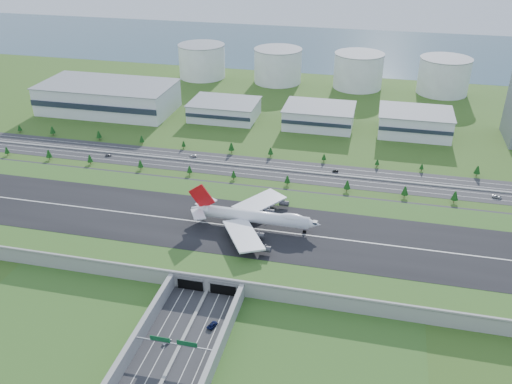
% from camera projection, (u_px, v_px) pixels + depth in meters
% --- Properties ---
extents(ground, '(1200.00, 1200.00, 0.00)m').
position_uv_depth(ground, '(233.00, 238.00, 312.71)').
color(ground, '#335D1D').
rests_on(ground, ground).
extents(airfield_deck, '(520.00, 100.00, 9.20)m').
position_uv_depth(airfield_deck, '(233.00, 232.00, 310.69)').
color(airfield_deck, gray).
rests_on(airfield_deck, ground).
extents(underpass_road, '(38.80, 120.40, 8.00)m').
position_uv_depth(underpass_road, '(171.00, 358.00, 225.71)').
color(underpass_road, '#28282B').
rests_on(underpass_road, ground).
extents(sign_gantry_near, '(38.70, 0.70, 9.80)m').
position_uv_depth(sign_gantry_near, '(174.00, 344.00, 227.81)').
color(sign_gantry_near, gray).
rests_on(sign_gantry_near, ground).
extents(north_expressway, '(560.00, 36.00, 0.12)m').
position_uv_depth(north_expressway, '(268.00, 169.00, 394.27)').
color(north_expressway, '#28282B').
rests_on(north_expressway, ground).
extents(tree_row, '(501.74, 48.64, 8.34)m').
position_uv_depth(tree_row, '(286.00, 165.00, 387.97)').
color(tree_row, '#3D2819').
rests_on(tree_row, ground).
extents(hangar_west, '(120.00, 60.00, 25.00)m').
position_uv_depth(hangar_west, '(108.00, 97.00, 499.78)').
color(hangar_west, silver).
rests_on(hangar_west, ground).
extents(hangar_mid_a, '(58.00, 42.00, 15.00)m').
position_uv_depth(hangar_mid_a, '(224.00, 110.00, 484.38)').
color(hangar_mid_a, silver).
rests_on(hangar_mid_a, ground).
extents(hangar_mid_b, '(58.00, 42.00, 17.00)m').
position_uv_depth(hangar_mid_b, '(319.00, 116.00, 466.88)').
color(hangar_mid_b, silver).
rests_on(hangar_mid_b, ground).
extents(hangar_mid_c, '(58.00, 42.00, 19.00)m').
position_uv_depth(hangar_mid_c, '(415.00, 123.00, 450.37)').
color(hangar_mid_c, silver).
rests_on(hangar_mid_c, ground).
extents(fuel_tank_a, '(50.00, 50.00, 35.00)m').
position_uv_depth(fuel_tank_a, '(202.00, 61.00, 594.76)').
color(fuel_tank_a, silver).
rests_on(fuel_tank_a, ground).
extents(fuel_tank_b, '(50.00, 50.00, 35.00)m').
position_uv_depth(fuel_tank_b, '(278.00, 66.00, 577.72)').
color(fuel_tank_b, silver).
rests_on(fuel_tank_b, ground).
extents(fuel_tank_c, '(50.00, 50.00, 35.00)m').
position_uv_depth(fuel_tank_c, '(358.00, 71.00, 560.69)').
color(fuel_tank_c, silver).
rests_on(fuel_tank_c, ground).
extents(fuel_tank_d, '(50.00, 50.00, 35.00)m').
position_uv_depth(fuel_tank_d, '(444.00, 76.00, 543.65)').
color(fuel_tank_d, silver).
rests_on(fuel_tank_d, ground).
extents(bay_water, '(1200.00, 260.00, 0.06)m').
position_uv_depth(bay_water, '(328.00, 48.00, 724.95)').
color(bay_water, '#314F5E').
rests_on(bay_water, ground).
extents(boeing_747, '(76.51, 72.34, 23.66)m').
position_uv_depth(boeing_747, '(255.00, 216.00, 305.59)').
color(boeing_747, white).
rests_on(boeing_747, airfield_deck).
extents(car_0, '(3.69, 5.18, 1.64)m').
position_uv_depth(car_0, '(167.00, 342.00, 237.61)').
color(car_0, '#B6B5BA').
rests_on(car_0, ground).
extents(car_2, '(4.61, 6.74, 1.71)m').
position_uv_depth(car_2, '(212.00, 325.00, 246.92)').
color(car_2, '#0C133C').
rests_on(car_2, ground).
extents(car_4, '(4.94, 2.02, 1.68)m').
position_uv_depth(car_4, '(108.00, 155.00, 413.46)').
color(car_4, slate).
rests_on(car_4, ground).
extents(car_5, '(4.56, 2.31, 1.44)m').
position_uv_depth(car_5, '(335.00, 171.00, 388.94)').
color(car_5, black).
rests_on(car_5, ground).
extents(car_6, '(6.60, 4.13, 1.70)m').
position_uv_depth(car_6, '(497.00, 197.00, 354.79)').
color(car_6, '#B8B8BD').
rests_on(car_6, ground).
extents(car_7, '(5.93, 2.59, 1.70)m').
position_uv_depth(car_7, '(193.00, 156.00, 412.69)').
color(car_7, silver).
rests_on(car_7, ground).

